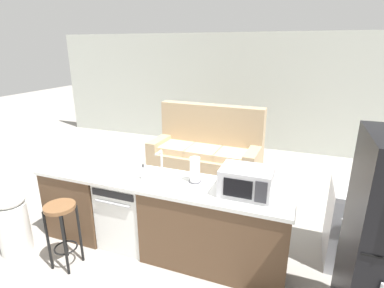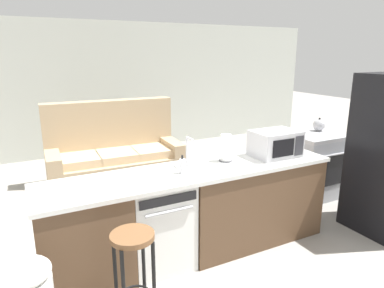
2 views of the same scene
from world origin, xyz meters
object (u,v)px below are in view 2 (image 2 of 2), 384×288
Objects in this scene: kettle at (319,125)px; stove_range at (314,165)px; paper_towel_roll at (226,148)px; dishwasher at (157,224)px; soap_bottle at (182,166)px; couch at (114,158)px; bar_stool at (133,259)px; microwave at (275,144)px.

stove_range is at bearing -142.29° from kettle.
dishwasher is at bearing -173.74° from paper_towel_roll.
couch is at bearing 90.79° from soap_bottle.
stove_range is 1.22× the size of bar_stool.
couch is at bearing 116.29° from microwave.
paper_towel_roll is at bearing -75.32° from couch.
stove_range is 3.00m from couch.
stove_range is at bearing 14.40° from paper_towel_roll.
paper_towel_roll is 2.44m from couch.
microwave reaches higher than kettle.
dishwasher reaches higher than bar_stool.
microwave reaches higher than dishwasher.
microwave is 2.84× the size of soap_bottle.
stove_range is 1.80× the size of microwave.
dishwasher is 1.68× the size of microwave.
stove_range is 3.25m from bar_stool.
paper_towel_roll is at bearing -163.24° from kettle.
couch is (-0.60, 2.27, -0.64)m from paper_towel_roll.
paper_towel_roll reaches higher than kettle.
microwave is at bearing -155.72° from stove_range.
kettle reaches higher than bar_stool.
kettle is at bearing 15.99° from soap_bottle.
bar_stool is (-1.81, -0.62, -0.50)m from microwave.
dishwasher is 2.37m from couch.
couch is at bearing 142.76° from stove_range.
stove_range is 4.39× the size of kettle.
kettle is (2.52, 0.72, 0.01)m from soap_bottle.
couch reaches higher than kettle.
microwave is 0.68× the size of bar_stool.
dishwasher is at bearing 169.98° from soap_bottle.
soap_bottle is at bearing 40.68° from bar_stool.
kettle is at bearing 26.11° from microwave.
paper_towel_roll reaches higher than soap_bottle.
bar_stool is (-0.43, -0.62, 0.11)m from dishwasher.
kettle reaches higher than dishwasher.
soap_bottle is 0.86× the size of kettle.
stove_range is 3.19× the size of paper_towel_roll.
couch is at bearing 146.61° from kettle.
bar_stool is at bearing -102.09° from couch.
couch reaches higher than soap_bottle.
paper_towel_roll is at bearing 6.26° from dishwasher.
bar_stool is (-3.19, -1.30, -0.45)m from kettle.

